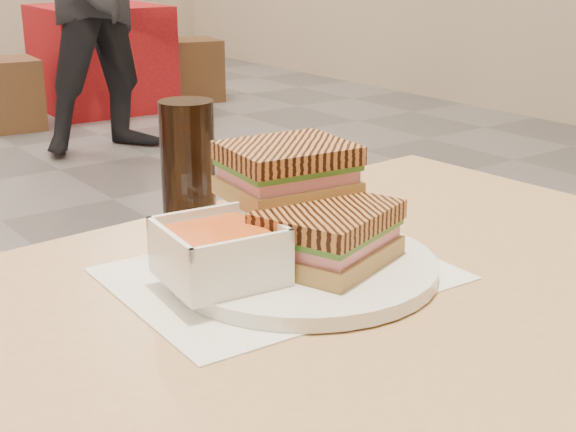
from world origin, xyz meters
TOP-DOWN VIEW (x-y plane):
  - tray_liner at (0.01, -1.98)m, footprint 0.34×0.27m
  - plate at (0.03, -2.00)m, footprint 0.28×0.28m
  - soup_bowl at (-0.06, -1.99)m, footprint 0.12×0.12m
  - panini_lower at (0.05, -2.02)m, footprint 0.16×0.15m
  - panini_upper at (0.06, -1.94)m, footprint 0.14×0.12m
  - cola_glass at (0.04, -1.75)m, footprint 0.07×0.07m
  - bg_table_1 at (1.88, 2.62)m, footprint 0.83×0.83m
  - bg_chair_1l at (1.13, 2.36)m, footprint 0.41×0.41m
  - bg_chair_1r at (2.53, 2.54)m, footprint 0.46×0.46m

SIDE VIEW (x-z plane):
  - bg_chair_1l at x=1.13m, z-range 0.00..0.43m
  - bg_chair_1r at x=2.53m, z-range 0.00..0.43m
  - bg_table_1 at x=1.88m, z-range 0.00..0.69m
  - tray_liner at x=0.01m, z-range 0.75..0.75m
  - plate at x=0.03m, z-range 0.75..0.77m
  - soup_bowl at x=-0.06m, z-range 0.76..0.82m
  - panini_lower at x=0.05m, z-range 0.77..0.83m
  - cola_glass at x=0.04m, z-range 0.75..0.90m
  - panini_upper at x=0.06m, z-range 0.82..0.88m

